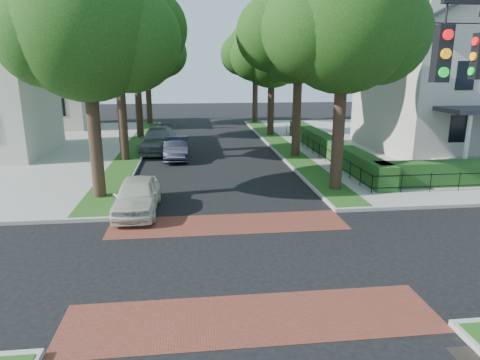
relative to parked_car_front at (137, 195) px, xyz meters
name	(u,v)px	position (x,y,z in m)	size (l,w,h in m)	color
ground	(238,260)	(3.60, -5.00, -0.73)	(120.00, 120.00, 0.00)	black
sidewalk_ne	(457,142)	(23.10, 14.00, -0.65)	(30.00, 30.00, 0.15)	gray
crosswalk_far	(228,224)	(3.60, -1.80, -0.72)	(9.00, 2.20, 0.01)	brown
crosswalk_near	(252,318)	(3.60, -8.20, -0.72)	(9.00, 2.20, 0.01)	brown
storm_drain	(467,353)	(7.90, -10.00, -0.72)	(0.65, 0.45, 0.01)	black
grass_strip_ne	(281,145)	(9.00, 14.10, -0.57)	(1.60, 29.80, 0.02)	#1C4C15
grass_strip_nw	(135,148)	(-1.80, 14.10, -0.57)	(1.60, 29.80, 0.02)	#1C4C15
tree_right_near	(345,25)	(9.20, 2.24, 6.90)	(7.75, 6.67, 10.66)	black
tree_right_mid	(300,31)	(9.21, 10.25, 7.26)	(8.25, 7.09, 11.22)	black
tree_right_far	(273,53)	(9.20, 19.22, 6.18)	(7.25, 6.23, 9.74)	black
tree_right_back	(256,52)	(9.20, 28.23, 6.54)	(7.50, 6.45, 10.20)	black
tree_left_near	(89,31)	(-1.80, 2.23, 6.54)	(7.50, 6.45, 10.20)	black
tree_left_mid	(118,23)	(-1.79, 10.24, 7.62)	(8.00, 6.88, 11.48)	black
tree_left_far	(137,50)	(-1.80, 19.22, 6.39)	(7.00, 6.02, 9.86)	black
tree_left_back	(147,50)	(-1.80, 28.24, 6.68)	(7.75, 6.66, 10.44)	black
hedge_main_road	(328,146)	(11.30, 10.00, 0.02)	(1.00, 18.00, 1.20)	#193F15
fence_main_road	(316,148)	(10.50, 10.00, -0.13)	(0.06, 18.00, 0.90)	black
house_victorian	(468,64)	(21.11, 10.92, 5.29)	(13.00, 13.05, 12.48)	#BCB5A9
house_left_far	(41,75)	(-11.89, 26.99, 4.31)	(10.00, 9.00, 10.14)	#BCB5A9
parked_car_front	(137,195)	(0.00, 0.00, 0.00)	(1.72, 4.26, 1.45)	silver
parked_car_middle	(176,148)	(1.30, 10.51, -0.02)	(1.50, 4.29, 1.41)	#1E202D
parked_car_rear	(159,140)	(0.00, 13.31, 0.10)	(2.30, 5.66, 1.64)	slate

